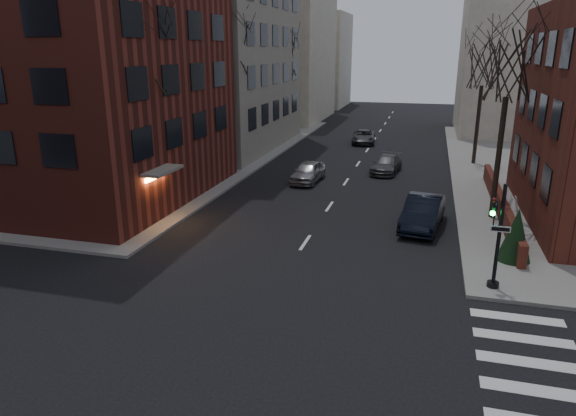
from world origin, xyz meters
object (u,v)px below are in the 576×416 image
(car_lane_silver, at_px, (308,172))
(sandwich_board, at_px, (513,204))
(tree_left_b, at_px, (233,46))
(tree_right_b, at_px, (484,65))
(tree_left_a, at_px, (146,54))
(traffic_signal, at_px, (496,243))
(car_lane_far, at_px, (364,137))
(car_lane_gray, at_px, (386,164))
(streetlamp_near, at_px, (221,119))
(tree_right_a, at_px, (510,64))
(parked_sedan, at_px, (423,212))
(evergreen_shrub, at_px, (516,235))
(streetlamp_far, at_px, (296,95))
(tree_left_c, at_px, (285,57))

(car_lane_silver, relative_size, sandwich_board, 4.65)
(tree_left_b, distance_m, sandwich_board, 21.65)
(tree_left_b, bearing_deg, tree_right_b, 18.82)
(tree_left_a, height_order, sandwich_board, tree_left_a)
(traffic_signal, distance_m, tree_left_b, 24.87)
(traffic_signal, distance_m, tree_left_a, 18.66)
(car_lane_far, bearing_deg, car_lane_gray, -80.03)
(traffic_signal, xyz_separation_m, sandwich_board, (2.07, 10.22, -1.32))
(traffic_signal, relative_size, car_lane_gray, 0.93)
(streetlamp_near, height_order, car_lane_far, streetlamp_near)
(tree_right_a, distance_m, parked_sedan, 8.38)
(traffic_signal, relative_size, tree_left_b, 0.37)
(tree_right_b, relative_size, evergreen_shrub, 4.00)
(tree_right_a, xyz_separation_m, evergreen_shrub, (0.29, -6.05, -6.73))
(sandwich_board, bearing_deg, tree_left_a, -166.00)
(car_lane_gray, bearing_deg, tree_right_b, 42.33)
(streetlamp_near, bearing_deg, car_lane_silver, 13.14)
(car_lane_silver, distance_m, car_lane_gray, 6.47)
(streetlamp_near, height_order, car_lane_gray, streetlamp_near)
(streetlamp_near, relative_size, sandwich_board, 7.10)
(car_lane_gray, relative_size, sandwich_board, 4.85)
(parked_sedan, bearing_deg, streetlamp_far, 124.30)
(parked_sedan, relative_size, car_lane_gray, 1.14)
(streetlamp_far, distance_m, car_lane_silver, 19.84)
(tree_right_b, relative_size, sandwich_board, 10.38)
(traffic_signal, distance_m, evergreen_shrub, 3.23)
(tree_left_c, xyz_separation_m, streetlamp_far, (0.60, 2.00, -3.79))
(streetlamp_near, bearing_deg, streetlamp_far, 90.00)
(streetlamp_near, xyz_separation_m, sandwich_board, (18.20, -2.78, -3.64))
(evergreen_shrub, bearing_deg, tree_right_b, 90.82)
(tree_left_c, xyz_separation_m, sandwich_board, (18.80, -20.78, -7.44))
(tree_left_a, relative_size, car_lane_silver, 2.49)
(tree_right_b, xyz_separation_m, streetlamp_near, (-17.00, -10.00, -3.35))
(tree_left_a, xyz_separation_m, tree_left_b, (0.00, 12.00, 0.44))
(tree_right_b, relative_size, car_lane_far, 2.02)
(tree_left_a, bearing_deg, streetlamp_near, 85.71)
(tree_left_a, height_order, streetlamp_near, tree_left_a)
(car_lane_far, bearing_deg, tree_right_a, -70.94)
(tree_right_b, distance_m, parked_sedan, 18.04)
(tree_left_a, height_order, tree_left_b, tree_left_b)
(tree_right_a, xyz_separation_m, parked_sedan, (-3.54, -2.34, -7.22))
(traffic_signal, distance_m, streetlamp_near, 20.86)
(traffic_signal, height_order, car_lane_far, traffic_signal)
(tree_left_c, relative_size, sandwich_board, 10.99)
(tree_left_a, xyz_separation_m, car_lane_silver, (6.27, 9.32, -7.77))
(car_lane_gray, bearing_deg, car_lane_far, 112.22)
(tree_left_c, bearing_deg, car_lane_gray, -48.12)
(car_lane_silver, height_order, sandwich_board, car_lane_silver)
(streetlamp_near, distance_m, streetlamp_far, 20.00)
(tree_right_a, height_order, streetlamp_far, tree_right_a)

